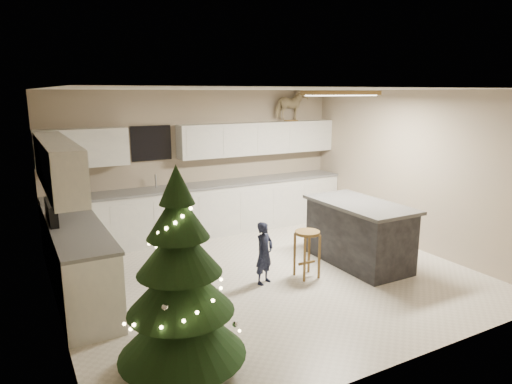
% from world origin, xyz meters
% --- Properties ---
extents(ground_plane, '(5.50, 5.50, 0.00)m').
position_xyz_m(ground_plane, '(0.00, 0.00, 0.00)').
color(ground_plane, beige).
extents(room_shell, '(5.52, 5.02, 2.61)m').
position_xyz_m(room_shell, '(0.02, 0.00, 1.75)').
color(room_shell, gray).
rests_on(room_shell, ground_plane).
extents(cabinetry, '(5.50, 3.20, 2.00)m').
position_xyz_m(cabinetry, '(-0.91, 1.65, 0.76)').
color(cabinetry, silver).
rests_on(cabinetry, ground_plane).
extents(island, '(0.90, 1.70, 0.95)m').
position_xyz_m(island, '(1.44, -0.25, 0.48)').
color(island, black).
rests_on(island, ground_plane).
extents(bar_stool, '(0.35, 0.35, 0.67)m').
position_xyz_m(bar_stool, '(0.45, -0.31, 0.50)').
color(bar_stool, brown).
rests_on(bar_stool, ground_plane).
extents(christmas_tree, '(1.23, 1.19, 1.96)m').
position_xyz_m(christmas_tree, '(-1.85, -1.60, 0.81)').
color(christmas_tree, '#3F2816').
rests_on(christmas_tree, ground_plane).
extents(toddler, '(0.37, 0.32, 0.86)m').
position_xyz_m(toddler, '(-0.18, -0.21, 0.43)').
color(toddler, black).
rests_on(toddler, ground_plane).
extents(rocking_horse, '(0.72, 0.42, 0.60)m').
position_xyz_m(rocking_horse, '(1.87, 2.33, 2.31)').
color(rocking_horse, brown).
rests_on(rocking_horse, cabinetry).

